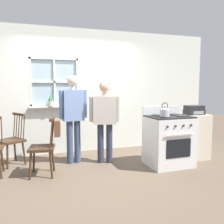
{
  "coord_description": "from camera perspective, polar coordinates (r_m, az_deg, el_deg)",
  "views": [
    {
      "loc": [
        -1.09,
        -4.05,
        1.49
      ],
      "look_at": [
        0.38,
        0.19,
        1.0
      ],
      "focal_mm": 40.0,
      "sensor_mm": 36.0,
      "label": 1
    }
  ],
  "objects": [
    {
      "name": "ground_plane",
      "position": [
        4.45,
        -3.99,
        -13.34
      ],
      "size": [
        16.0,
        16.0,
        0.0
      ],
      "primitive_type": "plane",
      "color": "brown"
    },
    {
      "name": "wall_back",
      "position": [
        5.56,
        -7.68,
        4.64
      ],
      "size": [
        6.4,
        0.16,
        2.7
      ],
      "color": "silver",
      "rests_on": "ground_plane"
    },
    {
      "name": "person_teen_center",
      "position": [
        4.72,
        -1.65,
        -0.48
      ],
      "size": [
        0.6,
        0.33,
        1.55
      ],
      "rotation": [
        0.0,
        0.0,
        -0.3
      ],
      "color": "#2D3347",
      "rests_on": "ground_plane"
    },
    {
      "name": "kettle",
      "position": [
        4.46,
        11.95,
        0.09
      ],
      "size": [
        0.21,
        0.17,
        0.25
      ],
      "color": "#B7B7BC",
      "rests_on": "stove"
    },
    {
      "name": "potted_plant",
      "position": [
        5.4,
        -13.81,
        2.2
      ],
      "size": [
        0.14,
        0.14,
        0.26
      ],
      "color": "beige",
      "rests_on": "wall_back"
    },
    {
      "name": "side_counter",
      "position": [
        5.34,
        17.91,
        -5.29
      ],
      "size": [
        0.55,
        0.5,
        0.9
      ],
      "color": "beige",
      "rests_on": "ground_plane"
    },
    {
      "name": "stove",
      "position": [
        4.75,
        12.8,
        -6.3
      ],
      "size": [
        0.78,
        0.68,
        1.08
      ],
      "color": "silver",
      "rests_on": "ground_plane"
    },
    {
      "name": "chair_by_window",
      "position": [
        4.29,
        -15.47,
        -7.99
      ],
      "size": [
        0.47,
        0.49,
        0.96
      ],
      "rotation": [
        0.0,
        0.0,
        -1.76
      ],
      "color": "#3D2819",
      "rests_on": "ground_plane"
    },
    {
      "name": "chair_center_cluster",
      "position": [
        5.03,
        -21.89,
        -6.11
      ],
      "size": [
        0.56,
        0.56,
        0.96
      ],
      "rotation": [
        0.0,
        0.0,
        -1.05
      ],
      "color": "#3D2819",
      "rests_on": "ground_plane"
    },
    {
      "name": "person_elderly_left",
      "position": [
        4.75,
        -8.88,
        0.37
      ],
      "size": [
        0.55,
        0.24,
        1.67
      ],
      "rotation": [
        0.0,
        0.0,
        0.09
      ],
      "color": "#384766",
      "rests_on": "ground_plane"
    },
    {
      "name": "handbag",
      "position": [
        4.2,
        -12.41,
        -3.54
      ],
      "size": [
        0.22,
        0.23,
        0.31
      ],
      "color": "brown",
      "rests_on": "chair_by_window"
    },
    {
      "name": "stereo",
      "position": [
        5.25,
        18.24,
        0.43
      ],
      "size": [
        0.34,
        0.29,
        0.18
      ],
      "color": "#232326",
      "rests_on": "side_counter"
    }
  ]
}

